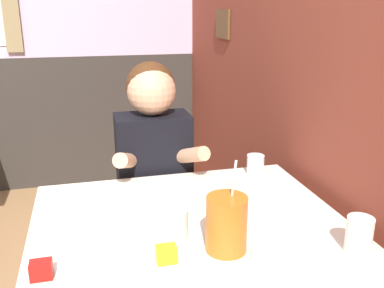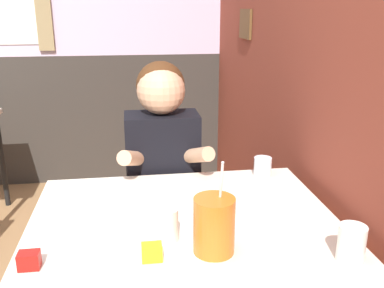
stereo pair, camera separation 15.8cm
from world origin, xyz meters
The scene contains 10 objects.
brick_wall_right centered at (1.39, 1.32, 1.35)m, with size 0.08×4.63×2.70m.
back_wall centered at (-0.02, 2.66, 1.36)m, with size 5.72×0.09×2.70m.
main_table centered at (0.76, 0.29, 0.71)m, with size 1.08×0.94×0.77m.
person_seated centered at (0.73, 0.89, 0.67)m, with size 0.42×0.42×1.25m.
cocktail_pitcher centered at (0.83, 0.11, 0.86)m, with size 0.13×0.13×0.29m.
glass_near_pitcher centered at (1.15, 0.67, 0.81)m, with size 0.08×0.08×0.09m.
glass_center centered at (1.21, 0.00, 0.82)m, with size 0.08×0.08×0.11m.
glass_far_side centered at (0.69, 0.20, 0.82)m, with size 0.07×0.07×0.11m.
condiment_ketchup centered at (0.29, 0.10, 0.79)m, with size 0.06×0.04×0.05m.
condiment_mustard centered at (0.64, 0.09, 0.79)m, with size 0.06×0.04×0.05m.
Camera 1 is at (0.44, -0.98, 1.48)m, focal length 40.00 mm.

